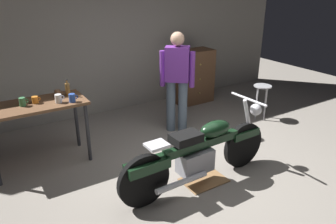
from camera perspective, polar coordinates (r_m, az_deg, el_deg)
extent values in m
plane|color=gray|center=(4.47, 5.36, -10.52)|extent=(12.00, 12.00, 0.00)
cube|color=gray|center=(6.27, -10.14, 13.95)|extent=(8.00, 0.12, 3.10)
cube|color=brown|center=(4.62, -22.34, 1.15)|extent=(1.30, 0.64, 0.04)
cylinder|color=#2D2D33|center=(4.67, -13.88, -3.56)|extent=(0.05, 0.05, 0.86)
cylinder|color=#2D2D33|center=(5.13, -15.77, -1.39)|extent=(0.05, 0.05, 0.86)
cylinder|color=black|center=(4.57, 13.02, -5.66)|extent=(0.64, 0.09, 0.64)
cylinder|color=black|center=(3.73, -4.25, -11.94)|extent=(0.64, 0.09, 0.64)
cube|color=black|center=(4.49, 13.21, -3.67)|extent=(0.44, 0.15, 0.10)
cube|color=black|center=(3.65, -3.64, -9.42)|extent=(0.52, 0.19, 0.12)
cube|color=gray|center=(4.06, 4.79, -8.54)|extent=(0.45, 0.25, 0.28)
cube|color=black|center=(4.01, 6.01, -5.54)|extent=(1.10, 0.13, 0.10)
ellipsoid|color=black|center=(4.06, 8.29, -2.92)|extent=(0.45, 0.23, 0.20)
cube|color=black|center=(3.80, 3.17, -4.52)|extent=(0.37, 0.25, 0.10)
cube|color=silver|center=(3.60, -1.99, -5.81)|extent=(0.24, 0.21, 0.03)
cylinder|color=silver|center=(4.47, 13.92, -1.69)|extent=(0.27, 0.06, 0.68)
cylinder|color=silver|center=(4.32, 13.95, 2.20)|extent=(0.05, 0.60, 0.03)
sphere|color=silver|center=(4.49, 15.14, 0.41)|extent=(0.16, 0.16, 0.16)
cylinder|color=silver|center=(3.87, 2.44, -12.22)|extent=(0.70, 0.09, 0.07)
cylinder|color=slate|center=(5.45, 2.59, 0.97)|extent=(0.15, 0.15, 0.88)
cylinder|color=slate|center=(5.47, 0.51, 1.08)|extent=(0.15, 0.15, 0.88)
cube|color=#72339E|center=(5.25, 1.63, 8.38)|extent=(0.43, 0.41, 0.56)
cylinder|color=#72339E|center=(5.24, 4.25, 7.43)|extent=(0.09, 0.09, 0.58)
cylinder|color=#72339E|center=(5.30, -0.98, 7.63)|extent=(0.09, 0.09, 0.58)
sphere|color=tan|center=(5.17, 1.68, 12.70)|extent=(0.22, 0.22, 0.22)
cylinder|color=#B2B2B7|center=(6.13, 16.29, 4.39)|extent=(0.32, 0.32, 0.02)
cylinder|color=#B2B2B7|center=(6.31, 16.65, 1.77)|extent=(0.02, 0.02, 0.62)
cylinder|color=#B2B2B7|center=(6.30, 15.25, 1.89)|extent=(0.02, 0.02, 0.62)
cylinder|color=#B2B2B7|center=(6.15, 15.28, 1.40)|extent=(0.02, 0.02, 0.62)
cylinder|color=#B2B2B7|center=(6.16, 16.72, 1.28)|extent=(0.02, 0.02, 0.62)
cube|color=brown|center=(6.81, 4.47, 6.24)|extent=(0.80, 0.44, 1.10)
sphere|color=tan|center=(6.56, 5.74, 8.29)|extent=(0.04, 0.04, 0.04)
sphere|color=tan|center=(6.63, 5.64, 5.77)|extent=(0.04, 0.04, 0.04)
sphere|color=tan|center=(6.72, 5.55, 3.32)|extent=(0.04, 0.04, 0.04)
cube|color=olive|center=(4.32, 6.32, -11.77)|extent=(0.56, 0.40, 0.01)
cylinder|color=orange|center=(4.61, -22.29, 1.98)|extent=(0.08, 0.08, 0.09)
torus|color=orange|center=(4.62, -21.74, 2.15)|extent=(0.05, 0.01, 0.05)
cylinder|color=brown|center=(4.78, -18.81, 3.15)|extent=(0.08, 0.08, 0.09)
torus|color=brown|center=(4.79, -18.29, 3.30)|extent=(0.05, 0.01, 0.05)
cylinder|color=#3D7F4C|center=(4.57, -24.18, 1.63)|extent=(0.08, 0.08, 0.11)
torus|color=#3D7F4C|center=(4.57, -23.64, 1.80)|extent=(0.06, 0.01, 0.06)
cylinder|color=#2D51AD|center=(4.49, -16.47, 2.38)|extent=(0.08, 0.08, 0.11)
torus|color=#2D51AD|center=(4.50, -15.91, 2.56)|extent=(0.06, 0.01, 0.06)
cylinder|color=white|center=(4.52, -18.67, 2.25)|extent=(0.09, 0.09, 0.11)
torus|color=white|center=(4.53, -18.08, 2.43)|extent=(0.06, 0.01, 0.06)
cylinder|color=olive|center=(4.74, -17.18, 3.75)|extent=(0.06, 0.06, 0.18)
cylinder|color=olive|center=(4.71, -17.34, 5.07)|extent=(0.03, 0.03, 0.05)
cylinder|color=black|center=(4.70, -17.38, 5.42)|extent=(0.03, 0.03, 0.01)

